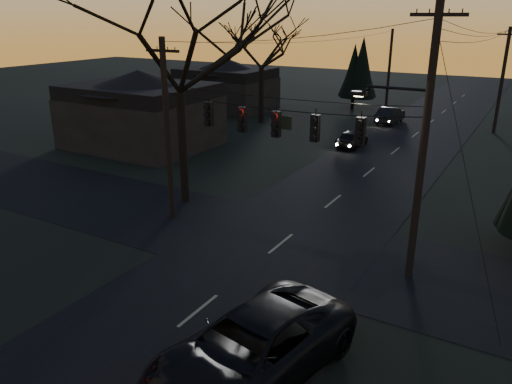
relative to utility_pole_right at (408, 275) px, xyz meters
The scene contains 16 objects.
ground_plane 11.41m from the utility_pole_right, 118.81° to the right, with size 160.00×160.00×0.00m, color black.
main_road 11.41m from the utility_pole_right, 118.81° to the left, with size 8.00×120.00×0.02m, color black.
cross_road 5.50m from the utility_pole_right, behind, with size 60.00×7.00×0.02m, color black.
utility_pole_right is the anchor object (origin of this frame).
utility_pole_left 11.50m from the utility_pole_right, behind, with size 1.80×0.30×8.50m, color black, non-canonical shape.
utility_pole_far_r 28.00m from the utility_pole_right, 90.00° to the left, with size 1.80×0.30×8.50m, color black, non-canonical shape.
utility_pole_far_l 37.79m from the utility_pole_right, 107.72° to the left, with size 0.30×0.30×8.00m, color black, non-canonical shape.
span_signal_assembly 7.81m from the utility_pole_right, behind, with size 11.50×0.44×1.52m.
bare_tree_left 14.92m from the utility_pole_right, behind, with size 9.26×9.26×11.56m.
bare_tree_dist 29.70m from the utility_pole_right, 130.94° to the left, with size 6.33×6.33×9.85m.
evergreen_dist 36.07m from the utility_pole_right, 113.36° to the left, with size 3.94×3.94×6.48m.
house_left_near 24.78m from the utility_pole_right, 156.04° to the left, with size 10.00×8.00×5.60m.
house_left_far 36.51m from the utility_pole_right, 134.44° to the left, with size 9.00×7.00×5.20m.
suv_near 8.25m from the utility_pole_right, 106.30° to the right, with size 3.03×6.57×1.83m, color black.
sedan_oncoming_a 19.64m from the utility_pole_right, 116.30° to the left, with size 1.50×3.73×1.27m, color black.
sedan_oncoming_b 28.97m from the utility_pole_right, 107.48° to the left, with size 1.53×4.39×1.45m, color black.
Camera 1 is at (8.96, -7.50, 9.42)m, focal length 35.00 mm.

